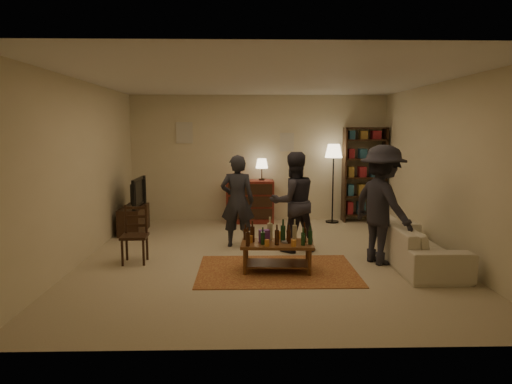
{
  "coord_description": "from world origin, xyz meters",
  "views": [
    {
      "loc": [
        -0.31,
        -6.88,
        1.96
      ],
      "look_at": [
        -0.14,
        0.1,
        1.01
      ],
      "focal_mm": 32.0,
      "sensor_mm": 36.0,
      "label": 1
    }
  ],
  "objects_px": {
    "coffee_table": "(277,245)",
    "floor_lamp": "(334,156)",
    "person_right": "(293,202)",
    "bookshelf": "(364,174)",
    "person_by_sofa": "(382,205)",
    "dining_chair": "(135,232)",
    "person_left": "(237,201)",
    "tv_stand": "(134,213)",
    "sofa": "(415,244)",
    "dresser": "(250,200)"
  },
  "relations": [
    {
      "from": "tv_stand",
      "to": "floor_lamp",
      "type": "bearing_deg",
      "value": 11.99
    },
    {
      "from": "person_by_sofa",
      "to": "dresser",
      "type": "bearing_deg",
      "value": 7.57
    },
    {
      "from": "coffee_table",
      "to": "tv_stand",
      "type": "relative_size",
      "value": 0.97
    },
    {
      "from": "dining_chair",
      "to": "tv_stand",
      "type": "height_order",
      "value": "tv_stand"
    },
    {
      "from": "dining_chair",
      "to": "dresser",
      "type": "height_order",
      "value": "dresser"
    },
    {
      "from": "person_left",
      "to": "coffee_table",
      "type": "bearing_deg",
      "value": 116.68
    },
    {
      "from": "floor_lamp",
      "to": "person_right",
      "type": "distance_m",
      "value": 2.6
    },
    {
      "from": "coffee_table",
      "to": "dresser",
      "type": "xyz_separation_m",
      "value": [
        -0.32,
        3.42,
        0.1
      ]
    },
    {
      "from": "person_by_sofa",
      "to": "floor_lamp",
      "type": "bearing_deg",
      "value": -21.43
    },
    {
      "from": "floor_lamp",
      "to": "person_by_sofa",
      "type": "bearing_deg",
      "value": -87.25
    },
    {
      "from": "dresser",
      "to": "person_right",
      "type": "height_order",
      "value": "person_right"
    },
    {
      "from": "dining_chair",
      "to": "bookshelf",
      "type": "relative_size",
      "value": 0.43
    },
    {
      "from": "coffee_table",
      "to": "dining_chair",
      "type": "relative_size",
      "value": 1.19
    },
    {
      "from": "bookshelf",
      "to": "dining_chair",
      "type": "bearing_deg",
      "value": -144.55
    },
    {
      "from": "coffee_table",
      "to": "person_by_sofa",
      "type": "bearing_deg",
      "value": 12.99
    },
    {
      "from": "sofa",
      "to": "coffee_table",
      "type": "bearing_deg",
      "value": 98.42
    },
    {
      "from": "dining_chair",
      "to": "floor_lamp",
      "type": "bearing_deg",
      "value": 36.83
    },
    {
      "from": "tv_stand",
      "to": "bookshelf",
      "type": "xyz_separation_m",
      "value": [
        4.69,
        0.98,
        0.65
      ]
    },
    {
      "from": "dresser",
      "to": "sofa",
      "type": "bearing_deg",
      "value": -52.46
    },
    {
      "from": "dining_chair",
      "to": "person_left",
      "type": "distance_m",
      "value": 1.78
    },
    {
      "from": "bookshelf",
      "to": "person_by_sofa",
      "type": "height_order",
      "value": "bookshelf"
    },
    {
      "from": "coffee_table",
      "to": "bookshelf",
      "type": "bearing_deg",
      "value": 58.77
    },
    {
      "from": "coffee_table",
      "to": "dresser",
      "type": "bearing_deg",
      "value": 95.42
    },
    {
      "from": "bookshelf",
      "to": "sofa",
      "type": "bearing_deg",
      "value": -90.82
    },
    {
      "from": "person_right",
      "to": "coffee_table",
      "type": "bearing_deg",
      "value": 55.51
    },
    {
      "from": "bookshelf",
      "to": "person_left",
      "type": "relative_size",
      "value": 1.3
    },
    {
      "from": "dining_chair",
      "to": "person_by_sofa",
      "type": "xyz_separation_m",
      "value": [
        3.65,
        -0.14,
        0.43
      ]
    },
    {
      "from": "tv_stand",
      "to": "person_left",
      "type": "distance_m",
      "value": 2.33
    },
    {
      "from": "coffee_table",
      "to": "floor_lamp",
      "type": "xyz_separation_m",
      "value": [
        1.42,
        3.36,
        1.03
      ]
    },
    {
      "from": "coffee_table",
      "to": "dining_chair",
      "type": "bearing_deg",
      "value": 166.42
    },
    {
      "from": "sofa",
      "to": "person_left",
      "type": "relative_size",
      "value": 1.34
    },
    {
      "from": "dining_chair",
      "to": "tv_stand",
      "type": "relative_size",
      "value": 0.82
    },
    {
      "from": "floor_lamp",
      "to": "person_right",
      "type": "xyz_separation_m",
      "value": [
        -1.08,
        -2.28,
        -0.6
      ]
    },
    {
      "from": "coffee_table",
      "to": "dresser",
      "type": "height_order",
      "value": "dresser"
    },
    {
      "from": "bookshelf",
      "to": "person_by_sofa",
      "type": "relative_size",
      "value": 1.15
    },
    {
      "from": "dining_chair",
      "to": "person_right",
      "type": "xyz_separation_m",
      "value": [
        2.42,
        0.57,
        0.36
      ]
    },
    {
      "from": "floor_lamp",
      "to": "person_by_sofa",
      "type": "xyz_separation_m",
      "value": [
        0.14,
        -2.99,
        -0.54
      ]
    },
    {
      "from": "tv_stand",
      "to": "dining_chair",
      "type": "bearing_deg",
      "value": -76.0
    },
    {
      "from": "bookshelf",
      "to": "person_right",
      "type": "height_order",
      "value": "bookshelf"
    },
    {
      "from": "floor_lamp",
      "to": "tv_stand",
      "type": "bearing_deg",
      "value": -168.01
    },
    {
      "from": "bookshelf",
      "to": "floor_lamp",
      "type": "bearing_deg",
      "value": -169.32
    },
    {
      "from": "bookshelf",
      "to": "sofa",
      "type": "distance_m",
      "value": 3.26
    },
    {
      "from": "person_left",
      "to": "bookshelf",
      "type": "bearing_deg",
      "value": -137.46
    },
    {
      "from": "person_left",
      "to": "person_by_sofa",
      "type": "bearing_deg",
      "value": 158.8
    },
    {
      "from": "coffee_table",
      "to": "person_left",
      "type": "distance_m",
      "value": 1.55
    },
    {
      "from": "person_left",
      "to": "dresser",
      "type": "bearing_deg",
      "value": -92.3
    },
    {
      "from": "sofa",
      "to": "person_left",
      "type": "xyz_separation_m",
      "value": [
        -2.63,
        1.08,
        0.47
      ]
    },
    {
      "from": "coffee_table",
      "to": "floor_lamp",
      "type": "relative_size",
      "value": 0.62
    },
    {
      "from": "coffee_table",
      "to": "sofa",
      "type": "relative_size",
      "value": 0.49
    },
    {
      "from": "coffee_table",
      "to": "floor_lamp",
      "type": "bearing_deg",
      "value": 67.01
    }
  ]
}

